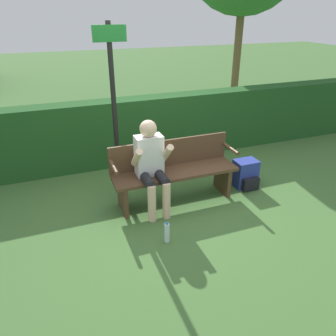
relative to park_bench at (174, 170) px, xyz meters
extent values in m
plane|color=#426B33|center=(0.00, -0.06, -0.47)|extent=(40.00, 40.00, 0.00)
cube|color=#1E4C1E|center=(0.00, 1.54, 0.11)|extent=(12.00, 0.40, 1.16)
cube|color=#513823|center=(0.00, -0.06, -0.01)|extent=(1.80, 0.48, 0.05)
cube|color=#513823|center=(0.00, 0.16, 0.22)|extent=(1.80, 0.04, 0.40)
cube|color=#513823|center=(-0.78, -0.06, -0.25)|extent=(0.06, 0.43, 0.44)
cube|color=#513823|center=(0.78, -0.06, -0.25)|extent=(0.06, 0.43, 0.44)
cylinder|color=#513823|center=(-0.87, -0.06, 0.24)|extent=(0.05, 0.43, 0.05)
cylinder|color=#513823|center=(0.87, -0.06, 0.24)|extent=(0.05, 0.43, 0.05)
cube|color=silver|center=(-0.37, -0.01, 0.30)|extent=(0.37, 0.22, 0.56)
sphere|color=beige|center=(-0.37, -0.01, 0.68)|extent=(0.23, 0.23, 0.23)
cylinder|color=black|center=(-0.47, -0.22, 0.05)|extent=(0.13, 0.40, 0.13)
cylinder|color=black|center=(-0.27, -0.22, 0.05)|extent=(0.13, 0.40, 0.13)
cylinder|color=beige|center=(-0.47, -0.42, -0.21)|extent=(0.11, 0.11, 0.52)
cylinder|color=beige|center=(-0.27, -0.42, -0.21)|extent=(0.11, 0.11, 0.52)
cylinder|color=beige|center=(-0.58, -0.15, 0.36)|extent=(0.09, 0.34, 0.34)
cylinder|color=beige|center=(-0.16, -0.15, 0.36)|extent=(0.09, 0.34, 0.34)
cube|color=#283893|center=(1.21, -0.02, -0.25)|extent=(0.36, 0.26, 0.44)
cube|color=black|center=(1.21, -0.20, -0.36)|extent=(0.27, 0.09, 0.20)
cylinder|color=silver|center=(-0.44, -0.91, -0.34)|extent=(0.06, 0.06, 0.26)
cylinder|color=#2D66B2|center=(-0.44, -0.91, -0.20)|extent=(0.03, 0.03, 0.02)
cylinder|color=black|center=(-0.67, 0.63, 0.74)|extent=(0.07, 0.07, 2.43)
cube|color=#196626|center=(-0.67, 0.58, 1.80)|extent=(0.44, 0.02, 0.21)
cylinder|color=brown|center=(3.51, 4.20, 1.01)|extent=(0.21, 0.21, 2.97)
camera|label=1|loc=(-1.56, -3.91, 2.10)|focal=35.00mm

